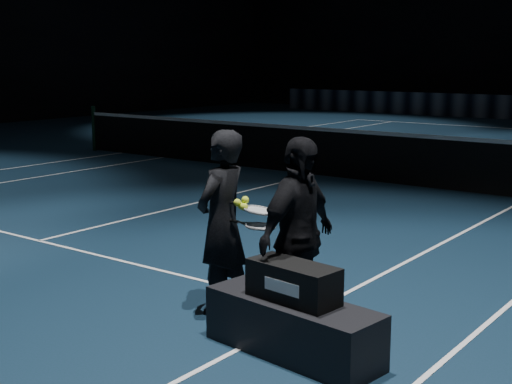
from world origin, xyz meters
TOP-DOWN VIEW (x-y plane):
  - floor at (0.00, 0.00)m, footprint 36.00×36.00m
  - court_lines at (0.00, 0.00)m, footprint 10.98×23.78m
  - net_post_left at (-6.40, 0.00)m, footprint 0.10×0.10m
  - net_mesh at (0.00, 0.00)m, footprint 12.80×0.02m
  - net_tape at (0.00, 0.00)m, footprint 12.80×0.03m
  - player_bench at (4.49, -7.37)m, footprint 1.51×0.66m
  - racket_bag at (4.49, -7.37)m, footprint 0.76×0.40m
  - bag_signature at (4.49, -7.53)m, footprint 0.34×0.05m
  - player_a at (3.44, -6.95)m, footprint 0.45×0.64m
  - player_b at (4.29, -7.01)m, footprint 0.41×0.97m
  - racket_lower at (3.89, -6.98)m, footprint 0.69×0.27m
  - racket_upper at (3.85, -6.94)m, footprint 0.68×0.22m
  - tennis_balls at (3.70, -6.96)m, footprint 0.12×0.10m

SIDE VIEW (x-z plane):
  - floor at x=0.00m, z-range 0.00..0.00m
  - court_lines at x=0.00m, z-range 0.00..0.01m
  - player_bench at x=4.49m, z-range 0.00..0.44m
  - net_mesh at x=0.00m, z-range 0.02..0.88m
  - net_post_left at x=-6.40m, z-range 0.00..1.10m
  - racket_bag at x=4.49m, z-range 0.44..0.73m
  - bag_signature at x=4.49m, z-range 0.53..0.63m
  - player_a at x=3.44m, z-range 0.00..1.65m
  - player_b at x=4.29m, z-range 0.00..1.65m
  - racket_lower at x=3.89m, z-range 0.84..0.87m
  - net_tape at x=0.00m, z-range 0.88..0.95m
  - racket_upper at x=3.85m, z-range 0.93..1.03m
  - tennis_balls at x=3.70m, z-range 0.96..1.08m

